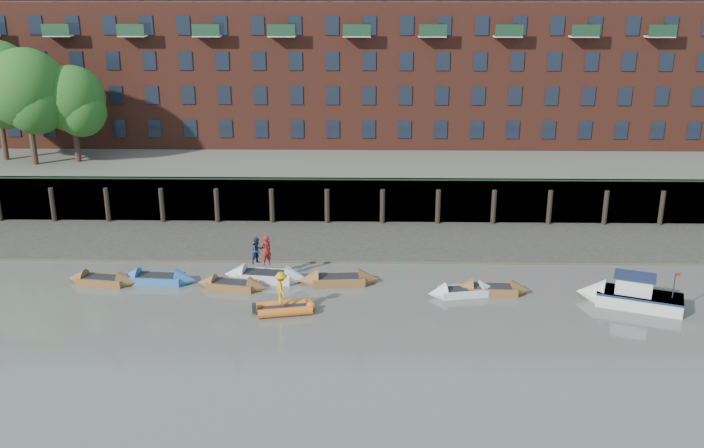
{
  "coord_description": "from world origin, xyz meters",
  "views": [
    {
      "loc": [
        0.8,
        -29.64,
        16.89
      ],
      "look_at": [
        -0.01,
        12.0,
        3.2
      ],
      "focal_mm": 38.0,
      "sensor_mm": 36.0,
      "label": 1
    }
  ],
  "objects_px": {
    "person_rib_crew": "(281,288)",
    "rowboat_5": "(463,292)",
    "rowboat_0": "(102,280)",
    "person_rower_b": "(257,251)",
    "motor_launch": "(622,294)",
    "rowboat_1": "(158,279)",
    "person_rower_a": "(266,250)",
    "rowboat_6": "(492,290)",
    "rowboat_3": "(265,276)",
    "rowboat_2": "(232,285)",
    "rowboat_4": "(339,280)",
    "rib_tender": "(287,308)"
  },
  "relations": [
    {
      "from": "rowboat_6",
      "to": "rowboat_0",
      "type": "bearing_deg",
      "value": 179.68
    },
    {
      "from": "rowboat_4",
      "to": "motor_launch",
      "type": "bearing_deg",
      "value": -13.75
    },
    {
      "from": "rowboat_1",
      "to": "person_rib_crew",
      "type": "height_order",
      "value": "person_rib_crew"
    },
    {
      "from": "rowboat_1",
      "to": "rowboat_4",
      "type": "bearing_deg",
      "value": 4.81
    },
    {
      "from": "rowboat_1",
      "to": "person_rower_a",
      "type": "height_order",
      "value": "person_rower_a"
    },
    {
      "from": "rowboat_2",
      "to": "rib_tender",
      "type": "height_order",
      "value": "rowboat_2"
    },
    {
      "from": "rowboat_1",
      "to": "rowboat_5",
      "type": "height_order",
      "value": "rowboat_1"
    },
    {
      "from": "rowboat_4",
      "to": "person_rib_crew",
      "type": "height_order",
      "value": "person_rib_crew"
    },
    {
      "from": "person_rower_a",
      "to": "rowboat_6",
      "type": "bearing_deg",
      "value": 136.99
    },
    {
      "from": "rowboat_5",
      "to": "rowboat_6",
      "type": "height_order",
      "value": "rowboat_6"
    },
    {
      "from": "person_rower_b",
      "to": "person_rib_crew",
      "type": "distance_m",
      "value": 5.07
    },
    {
      "from": "person_rib_crew",
      "to": "rowboat_5",
      "type": "bearing_deg",
      "value": -93.39
    },
    {
      "from": "rowboat_4",
      "to": "person_rower_b",
      "type": "distance_m",
      "value": 5.08
    },
    {
      "from": "rowboat_0",
      "to": "rowboat_4",
      "type": "distance_m",
      "value": 13.8
    },
    {
      "from": "rowboat_6",
      "to": "motor_launch",
      "type": "bearing_deg",
      "value": -9.31
    },
    {
      "from": "rowboat_4",
      "to": "motor_launch",
      "type": "relative_size",
      "value": 0.83
    },
    {
      "from": "rowboat_4",
      "to": "person_rower_a",
      "type": "bearing_deg",
      "value": 169.67
    },
    {
      "from": "person_rower_b",
      "to": "rowboat_1",
      "type": "bearing_deg",
      "value": 138.34
    },
    {
      "from": "person_rower_b",
      "to": "rowboat_2",
      "type": "bearing_deg",
      "value": -179.66
    },
    {
      "from": "rowboat_0",
      "to": "person_rower_a",
      "type": "distance_m",
      "value": 9.72
    },
    {
      "from": "rib_tender",
      "to": "rowboat_2",
      "type": "bearing_deg",
      "value": 126.17
    },
    {
      "from": "rowboat_5",
      "to": "rowboat_4",
      "type": "bearing_deg",
      "value": 157.23
    },
    {
      "from": "rowboat_3",
      "to": "rib_tender",
      "type": "distance_m",
      "value": 4.73
    },
    {
      "from": "rowboat_3",
      "to": "motor_launch",
      "type": "bearing_deg",
      "value": -1.27
    },
    {
      "from": "rowboat_5",
      "to": "person_rower_a",
      "type": "relative_size",
      "value": 2.32
    },
    {
      "from": "rowboat_6",
      "to": "person_rower_b",
      "type": "bearing_deg",
      "value": 174.14
    },
    {
      "from": "rowboat_2",
      "to": "rowboat_4",
      "type": "distance_m",
      "value": 6.16
    },
    {
      "from": "motor_launch",
      "to": "person_rib_crew",
      "type": "distance_m",
      "value": 18.52
    },
    {
      "from": "rowboat_0",
      "to": "rowboat_1",
      "type": "bearing_deg",
      "value": 12.51
    },
    {
      "from": "rowboat_1",
      "to": "rowboat_6",
      "type": "height_order",
      "value": "rowboat_1"
    },
    {
      "from": "rowboat_6",
      "to": "motor_launch",
      "type": "relative_size",
      "value": 0.76
    },
    {
      "from": "rowboat_1",
      "to": "rowboat_6",
      "type": "distance_m",
      "value": 19.36
    },
    {
      "from": "rowboat_4",
      "to": "rib_tender",
      "type": "xyz_separation_m",
      "value": [
        -2.62,
        -3.96,
        -0.0
      ]
    },
    {
      "from": "rowboat_0",
      "to": "person_rib_crew",
      "type": "bearing_deg",
      "value": -10.75
    },
    {
      "from": "rowboat_1",
      "to": "motor_launch",
      "type": "xyz_separation_m",
      "value": [
        26.17,
        -2.57,
        0.34
      ]
    },
    {
      "from": "rib_tender",
      "to": "person_rib_crew",
      "type": "bearing_deg",
      "value": 178.33
    },
    {
      "from": "rowboat_6",
      "to": "person_rib_crew",
      "type": "bearing_deg",
      "value": -164.35
    },
    {
      "from": "rowboat_0",
      "to": "person_rower_b",
      "type": "relative_size",
      "value": 2.73
    },
    {
      "from": "person_rower_a",
      "to": "person_rib_crew",
      "type": "bearing_deg",
      "value": 71.22
    },
    {
      "from": "rowboat_6",
      "to": "rowboat_5",
      "type": "bearing_deg",
      "value": -168.03
    },
    {
      "from": "rowboat_1",
      "to": "rib_tender",
      "type": "bearing_deg",
      "value": -21.59
    },
    {
      "from": "person_rower_a",
      "to": "rowboat_3",
      "type": "bearing_deg",
      "value": -32.06
    },
    {
      "from": "rowboat_1",
      "to": "rib_tender",
      "type": "distance_m",
      "value": 8.9
    },
    {
      "from": "rowboat_6",
      "to": "person_rower_b",
      "type": "relative_size",
      "value": 2.71
    },
    {
      "from": "rowboat_5",
      "to": "person_rower_a",
      "type": "height_order",
      "value": "person_rower_a"
    },
    {
      "from": "rowboat_6",
      "to": "person_rower_b",
      "type": "xyz_separation_m",
      "value": [
        -13.52,
        1.89,
        1.56
      ]
    },
    {
      "from": "motor_launch",
      "to": "rowboat_0",
      "type": "bearing_deg",
      "value": 16.76
    },
    {
      "from": "rib_tender",
      "to": "person_rower_a",
      "type": "bearing_deg",
      "value": 98.22
    },
    {
      "from": "rowboat_2",
      "to": "motor_launch",
      "type": "bearing_deg",
      "value": 5.82
    },
    {
      "from": "motor_launch",
      "to": "person_rib_crew",
      "type": "xyz_separation_m",
      "value": [
        -18.45,
        -1.42,
        0.82
      ]
    }
  ]
}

